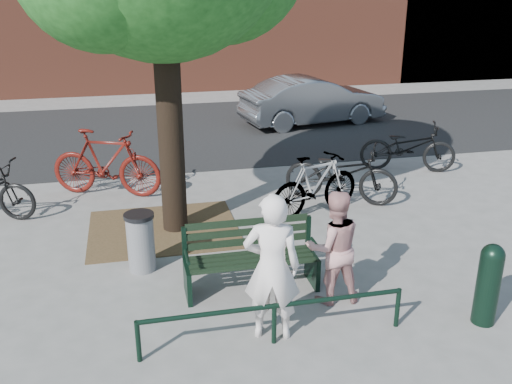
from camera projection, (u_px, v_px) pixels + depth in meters
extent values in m
plane|color=gray|center=(251.00, 290.00, 7.57)|extent=(90.00, 90.00, 0.00)
cube|color=brown|center=(164.00, 229.00, 9.37)|extent=(2.40, 2.00, 0.02)
cube|color=black|center=(184.00, 131.00, 15.33)|extent=(40.00, 7.00, 0.01)
cube|color=black|center=(188.00, 282.00, 7.32)|extent=(0.06, 0.52, 0.45)
cube|color=black|center=(184.00, 243.00, 7.37)|extent=(0.06, 0.06, 0.44)
cylinder|color=black|center=(187.00, 257.00, 7.09)|extent=(0.04, 0.36, 0.04)
cube|color=black|center=(312.00, 268.00, 7.67)|extent=(0.06, 0.52, 0.45)
cube|color=black|center=(308.00, 231.00, 7.72)|extent=(0.06, 0.06, 0.44)
cylinder|color=black|center=(316.00, 244.00, 7.43)|extent=(0.04, 0.36, 0.04)
cube|color=black|center=(251.00, 259.00, 7.42)|extent=(1.64, 0.46, 0.04)
cube|color=black|center=(248.00, 232.00, 7.52)|extent=(1.64, 0.03, 0.47)
cylinder|color=black|center=(138.00, 341.00, 6.08)|extent=(0.06, 0.06, 0.50)
cylinder|color=black|center=(274.00, 324.00, 6.39)|extent=(0.06, 0.06, 0.50)
cylinder|color=black|center=(397.00, 308.00, 6.70)|extent=(0.06, 0.06, 0.50)
cylinder|color=black|center=(274.00, 306.00, 6.31)|extent=(3.00, 0.06, 0.06)
cylinder|color=black|center=(170.00, 116.00, 8.74)|extent=(0.40, 0.40, 3.80)
imported|color=white|center=(272.00, 267.00, 6.32)|extent=(0.73, 0.57, 1.75)
imported|color=tan|center=(334.00, 247.00, 7.09)|extent=(0.74, 0.59, 1.49)
cylinder|color=black|center=(487.00, 289.00, 6.71)|extent=(0.28, 0.28, 0.89)
sphere|color=black|center=(493.00, 255.00, 6.56)|extent=(0.28, 0.28, 0.28)
cylinder|color=gray|center=(141.00, 244.00, 7.97)|extent=(0.38, 0.38, 0.80)
cylinder|color=black|center=(139.00, 216.00, 7.82)|extent=(0.42, 0.42, 0.06)
imported|color=#50100B|center=(106.00, 163.00, 10.64)|extent=(2.20, 1.35, 1.28)
imported|color=black|center=(341.00, 173.00, 10.38)|extent=(2.15, 1.65, 1.09)
imported|color=gray|center=(316.00, 185.00, 9.81)|extent=(1.87, 1.08, 1.09)
imported|color=black|center=(408.00, 147.00, 12.05)|extent=(2.10, 1.33, 1.04)
imported|color=slate|center=(313.00, 101.00, 15.89)|extent=(4.21, 2.10, 1.32)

